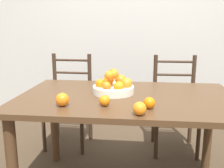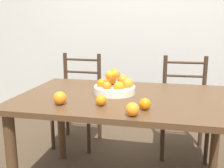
# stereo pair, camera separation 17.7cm
# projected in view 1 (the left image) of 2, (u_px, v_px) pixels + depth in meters

# --- Properties ---
(wall_back) EXTENTS (8.00, 0.06, 2.60)m
(wall_back) POSITION_uv_depth(u_px,v_px,m) (134.00, 18.00, 3.14)
(wall_back) COLOR beige
(wall_back) RESTS_ON ground_plane
(dining_table) EXTENTS (1.50, 0.94, 0.74)m
(dining_table) POSITION_uv_depth(u_px,v_px,m) (127.00, 109.00, 1.83)
(dining_table) COLOR #4C331E
(dining_table) RESTS_ON ground_plane
(fruit_bowl) EXTENTS (0.30, 0.30, 0.18)m
(fruit_bowl) POSITION_uv_depth(u_px,v_px,m) (114.00, 86.00, 1.87)
(fruit_bowl) COLOR silver
(fruit_bowl) RESTS_ON dining_table
(orange_loose_0) EXTENTS (0.07, 0.07, 0.07)m
(orange_loose_0) POSITION_uv_depth(u_px,v_px,m) (140.00, 109.00, 1.41)
(orange_loose_0) COLOR orange
(orange_loose_0) RESTS_ON dining_table
(orange_loose_1) EXTENTS (0.08, 0.08, 0.08)m
(orange_loose_1) POSITION_uv_depth(u_px,v_px,m) (62.00, 100.00, 1.57)
(orange_loose_1) COLOR orange
(orange_loose_1) RESTS_ON dining_table
(orange_loose_2) EXTENTS (0.07, 0.07, 0.07)m
(orange_loose_2) POSITION_uv_depth(u_px,v_px,m) (149.00, 103.00, 1.52)
(orange_loose_2) COLOR orange
(orange_loose_2) RESTS_ON dining_table
(orange_loose_3) EXTENTS (0.07, 0.07, 0.07)m
(orange_loose_3) POSITION_uv_depth(u_px,v_px,m) (105.00, 101.00, 1.57)
(orange_loose_3) COLOR orange
(orange_loose_3) RESTS_ON dining_table
(chair_left) EXTENTS (0.43, 0.41, 0.93)m
(chair_left) POSITION_uv_depth(u_px,v_px,m) (69.00, 101.00, 2.67)
(chair_left) COLOR #382619
(chair_left) RESTS_ON ground_plane
(chair_right) EXTENTS (0.43, 0.41, 0.93)m
(chair_right) POSITION_uv_depth(u_px,v_px,m) (175.00, 105.00, 2.56)
(chair_right) COLOR #382619
(chair_right) RESTS_ON ground_plane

